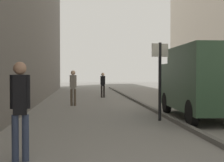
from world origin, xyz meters
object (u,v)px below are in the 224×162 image
object	(u,v)px
pedestrian_mid_block	(73,85)
delivery_van	(204,81)
pedestrian_main_foreground	(103,83)
pedestrian_far_crossing	(20,104)
street_sign_post	(160,74)

from	to	relation	value
pedestrian_mid_block	delivery_van	size ratio (longest dim) A/B	0.35
pedestrian_main_foreground	pedestrian_far_crossing	world-z (taller)	pedestrian_far_crossing
pedestrian_main_foreground	pedestrian_mid_block	distance (m)	5.36
pedestrian_far_crossing	delivery_van	size ratio (longest dim) A/B	0.36
pedestrian_far_crossing	pedestrian_mid_block	bearing A→B (deg)	-98.54
pedestrian_main_foreground	street_sign_post	size ratio (longest dim) A/B	0.62
pedestrian_mid_block	pedestrian_main_foreground	bearing A→B (deg)	-96.39
pedestrian_main_foreground	pedestrian_mid_block	world-z (taller)	pedestrian_mid_block
pedestrian_main_foreground	street_sign_post	world-z (taller)	street_sign_post
pedestrian_mid_block	delivery_van	bearing A→B (deg)	146.46
pedestrian_mid_block	pedestrian_far_crossing	bearing A→B (deg)	98.93
pedestrian_far_crossing	delivery_van	xyz separation A→B (m)	(5.36, 4.97, 0.29)
pedestrian_main_foreground	street_sign_post	distance (m)	10.36
pedestrian_main_foreground	delivery_van	world-z (taller)	delivery_van
pedestrian_main_foreground	delivery_van	xyz separation A→B (m)	(2.87, -9.97, 0.40)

